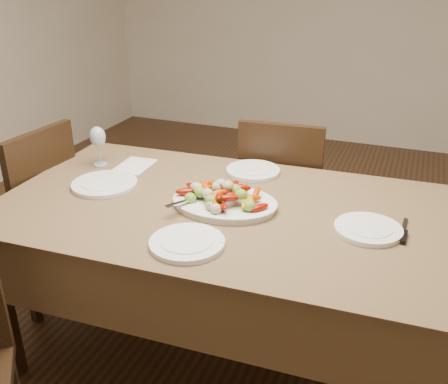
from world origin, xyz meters
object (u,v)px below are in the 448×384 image
Objects in this scene: serving_platter at (225,204)px; plate_right at (368,229)px; chair_far at (284,198)px; wine_glass at (99,145)px; dining_table at (224,284)px; plate_left at (105,184)px; plate_far at (253,171)px; chair_left at (22,215)px; plate_near at (187,243)px.

serving_platter reaches higher than plate_right.
chair_far reaches higher than serving_platter.
dining_table is at bearing -15.19° from wine_glass.
plate_left and plate_far have the same top height.
chair_far is at bearing 85.77° from serving_platter.
plate_right is (0.50, -0.75, 0.29)m from chair_far.
serving_platter is at bearing -88.88° from plate_far.
chair_left is 3.61× the size of plate_near.
serving_platter is 0.76m from wine_glass.
chair_far is 1.02m from plate_left.
plate_far is (-0.00, 0.38, 0.39)m from dining_table.
plate_right is at bearing -33.69° from plate_far.
chair_left is 3.33× the size of plate_left.
dining_table is 6.98× the size of plate_near.
chair_far is 0.48m from plate_far.
dining_table is 1.14m from chair_left.
chair_far is 3.87× the size of plate_right.
plate_near is at bearing -36.53° from wine_glass.
chair_far is at bearing 86.48° from plate_near.
serving_platter is 0.56m from plate_right.
chair_far is 1.03m from wine_glass.
wine_glass is at bearing 112.75° from chair_left.
plate_far is (-0.01, 0.38, -0.00)m from serving_platter.
serving_platter reaches higher than plate_near.
plate_far is at bearing 14.13° from wine_glass.
dining_table is at bearing 179.74° from plate_right.
chair_far and chair_left have the same top height.
plate_near is 0.89m from wine_glass.
wine_glass is at bearing 164.81° from dining_table.
plate_near is at bearing 82.56° from chair_far.
plate_right is 0.68m from plate_far.
dining_table is 0.69m from plate_right.
chair_left is 0.65m from plate_left.
serving_platter is at bearing 81.85° from chair_far.
wine_glass reaches higher than chair_left.
serving_platter is 1.69× the size of plate_right.
serving_platter is 2.02× the size of wine_glass.
chair_left is 0.58m from wine_glass.
dining_table is 6.45× the size of plate_left.
serving_platter is at bearing 90.72° from chair_left.
serving_platter is at bearing -15.56° from wine_glass.
chair_left reaches higher than plate_far.
serving_platter reaches higher than plate_left.
plate_left is 1.12m from plate_right.
plate_far is 0.95× the size of plate_near.
chair_far is at bearing 80.39° from plate_far.
chair_left is 4.64× the size of wine_glass.
dining_table is 0.54m from plate_far.
serving_platter is 0.56m from plate_left.
serving_platter reaches higher than dining_table.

